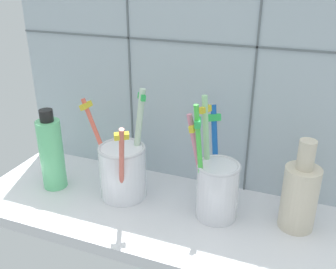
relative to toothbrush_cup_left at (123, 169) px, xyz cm
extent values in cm
cube|color=silver|center=(8.02, -1.75, -6.01)|extent=(64.00, 22.00, 2.00)
cube|color=#B2C1CC|center=(8.02, 10.25, 15.49)|extent=(64.00, 2.00, 45.00)
cube|color=slate|center=(-2.65, 9.15, 15.49)|extent=(0.30, 0.20, 45.00)
cube|color=slate|center=(18.69, 9.15, 15.49)|extent=(0.30, 0.20, 45.00)
cube|color=slate|center=(8.02, 9.15, 19.72)|extent=(64.00, 0.20, 0.30)
cylinder|color=white|center=(-0.03, 0.01, -0.57)|extent=(7.70, 7.70, 8.88)
torus|color=silver|center=(-0.03, 0.01, 3.87)|extent=(7.82, 7.82, 0.50)
cylinder|color=silver|center=(1.83, 2.01, 4.35)|extent=(3.12, 3.18, 18.05)
cube|color=green|center=(2.53, 2.74, 12.02)|extent=(1.92, 1.90, 1.05)
cylinder|color=#D86555|center=(2.10, -4.15, 2.88)|extent=(4.32, 5.73, 15.26)
cube|color=yellow|center=(3.40, -6.01, 9.10)|extent=(2.29, 2.02, 1.20)
cylinder|color=#F56855|center=(-3.76, 0.05, 3.39)|extent=(6.48, 0.99, 16.24)
cube|color=yellow|center=(-6.15, 0.14, 10.29)|extent=(1.08, 2.52, 1.07)
cylinder|color=white|center=(16.07, 0.01, -0.56)|extent=(6.35, 6.35, 8.90)
torus|color=silver|center=(16.07, 0.01, 3.89)|extent=(6.53, 6.53, 0.50)
cylinder|color=#4CD349|center=(13.73, -1.42, 4.49)|extent=(2.59, 1.27, 18.27)
cube|color=green|center=(13.14, -1.56, 10.95)|extent=(1.39, 2.25, 1.06)
cylinder|color=pink|center=(13.31, -0.79, 3.57)|extent=(4.24, 1.55, 16.51)
cube|color=yellow|center=(12.12, -1.01, 9.77)|extent=(1.22, 2.11, 1.04)
cylinder|color=#A6E5A5|center=(13.76, 1.50, 4.57)|extent=(2.84, 2.04, 18.44)
cube|color=yellow|center=(13.13, 1.83, 11.68)|extent=(1.63, 2.20, 0.98)
cylinder|color=blue|center=(14.70, 3.30, 3.33)|extent=(3.67, 5.07, 16.13)
cube|color=green|center=(13.80, 4.71, 9.43)|extent=(2.26, 1.94, 1.25)
cylinder|color=beige|center=(27.83, 1.81, -0.09)|extent=(5.16, 5.16, 9.83)
cylinder|color=beige|center=(27.83, 1.81, 6.98)|extent=(2.40, 2.40, 4.32)
cylinder|color=#71E096|center=(-12.71, -1.43, 1.17)|extent=(4.07, 4.07, 12.35)
cylinder|color=black|center=(-12.71, -1.43, 8.34)|extent=(2.24, 2.24, 2.00)
camera|label=1|loc=(27.09, -48.82, 31.05)|focal=40.87mm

